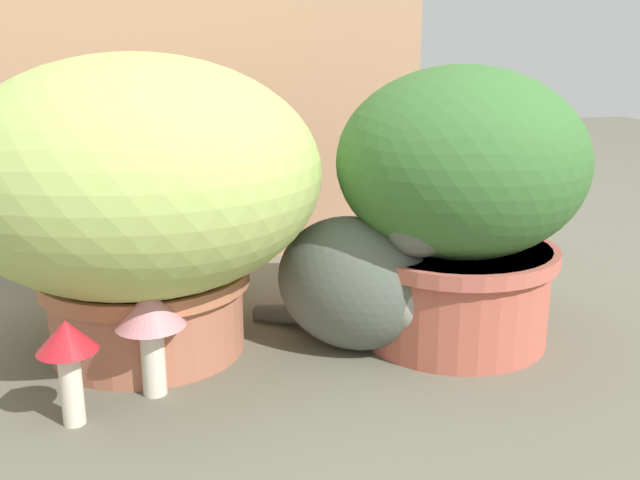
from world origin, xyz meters
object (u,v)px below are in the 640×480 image
at_px(mushroom_ornament_pink, 150,318).
at_px(mushroom_ornament_red, 68,349).
at_px(grass_planter, 140,190).
at_px(leafy_planter, 459,197).
at_px(cat, 363,278).

relative_size(mushroom_ornament_pink, mushroom_ornament_red, 1.07).
bearing_deg(grass_planter, leafy_planter, -9.51).
height_order(leafy_planter, mushroom_ornament_pink, leafy_planter).
relative_size(cat, mushroom_ornament_pink, 2.12).
bearing_deg(mushroom_ornament_red, cat, 16.31).
bearing_deg(mushroom_ornament_pink, leafy_planter, 8.81).
height_order(cat, mushroom_ornament_pink, cat).
distance_m(cat, mushroom_ornament_red, 0.46).
bearing_deg(mushroom_ornament_pink, cat, 12.18).
relative_size(grass_planter, leafy_planter, 1.24).
relative_size(leafy_planter, mushroom_ornament_pink, 2.91).
bearing_deg(mushroom_ornament_red, leafy_planter, 12.50).
bearing_deg(leafy_planter, mushroom_ornament_red, -167.50).
xyz_separation_m(leafy_planter, mushroom_ornament_pink, (-0.50, -0.08, -0.13)).
distance_m(cat, mushroom_ornament_pink, 0.34).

